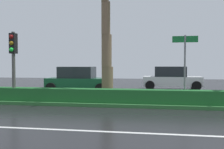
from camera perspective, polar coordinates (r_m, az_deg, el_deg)
name	(u,v)px	position (r m, az deg, el deg)	size (l,w,h in m)	color
ground_plane	(180,101)	(14.23, 14.64, -5.61)	(90.00, 42.00, 0.10)	black
near_lane_divider_stripe	(205,136)	(7.39, 19.62, -12.44)	(81.00, 0.14, 0.01)	white
median_strip	(182,101)	(13.23, 15.03, -5.65)	(85.50, 4.00, 0.15)	#2D6B33
median_hedge	(186,97)	(11.80, 15.71, -4.76)	(76.50, 0.70, 0.60)	#1E6028
traffic_signal_median_left	(13,53)	(13.34, -20.68, 4.34)	(0.28, 0.43, 3.26)	#4C4C47
street_name_sign	(185,60)	(11.97, 15.56, 3.15)	(1.10, 0.08, 3.00)	slate
car_in_traffic_leading	(79,80)	(17.84, -7.28, -1.18)	(4.30, 2.02, 1.72)	#195133
car_in_traffic_second	(171,78)	(20.40, 12.80, -0.81)	(4.30, 2.02, 1.72)	white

